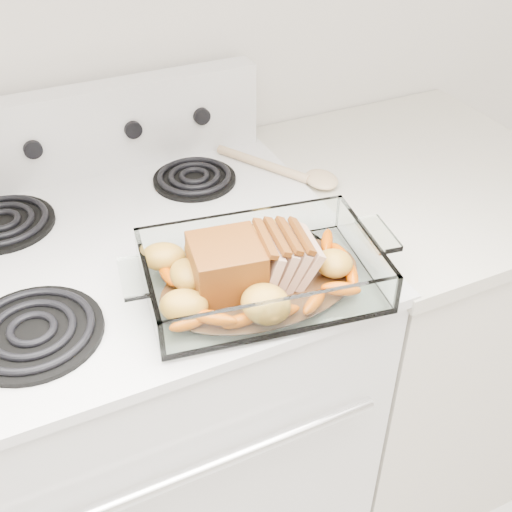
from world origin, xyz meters
name	(u,v)px	position (x,y,z in m)	size (l,w,h in m)	color
electric_range	(152,411)	(0.00, 1.66, 0.48)	(0.78, 0.70, 1.12)	silver
counter_right	(400,327)	(0.67, 1.66, 0.47)	(0.58, 0.68, 0.93)	beige
baking_dish	(261,277)	(0.16, 1.44, 0.96)	(0.37, 0.24, 0.07)	white
pork_roast	(245,267)	(0.13, 1.44, 0.99)	(0.20, 0.11, 0.09)	#69370E
roast_vegetables	(248,259)	(0.16, 1.48, 0.97)	(0.40, 0.22, 0.05)	#D24D00
wooden_spoon	(295,172)	(0.39, 1.74, 0.95)	(0.18, 0.26, 0.02)	tan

